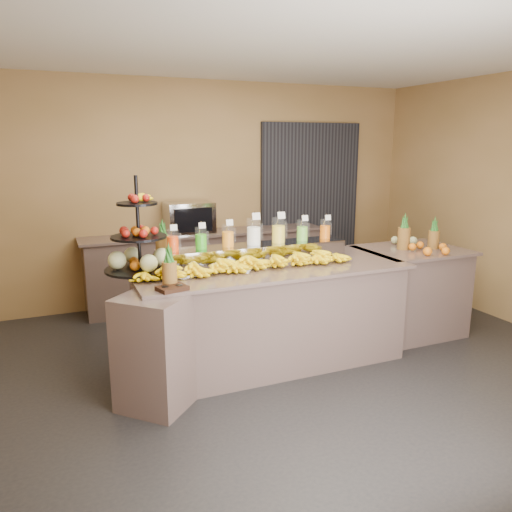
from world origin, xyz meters
TOP-DOWN VIEW (x-y plane):
  - ground at (0.00, 0.00)m, footprint 6.00×6.00m
  - room_envelope at (0.19, 0.79)m, footprint 6.04×5.02m
  - buffet_counter at (-0.12, 0.26)m, footprint 2.75×1.25m
  - right_counter at (1.70, 0.40)m, footprint 1.08×0.88m
  - back_ledge at (0.00, 2.25)m, footprint 3.10×0.55m
  - pitcher_tray at (-0.05, 0.58)m, footprint 1.85×0.30m
  - juice_pitcher_orange_a at (-0.83, 0.58)m, footprint 0.11×0.11m
  - juice_pitcher_green at (-0.57, 0.58)m, footprint 0.11×0.11m
  - juice_pitcher_orange_b at (-0.31, 0.58)m, footprint 0.11×0.12m
  - juice_pitcher_milk at (-0.05, 0.58)m, footprint 0.13×0.14m
  - juice_pitcher_lemon at (0.21, 0.58)m, footprint 0.13×0.14m
  - juice_pitcher_lime at (0.47, 0.58)m, footprint 0.11×0.12m
  - juice_pitcher_orange_c at (0.73, 0.58)m, footprint 0.11×0.11m
  - banana_heap at (-0.24, 0.26)m, footprint 2.00×0.18m
  - fruit_stand at (-1.11, 0.45)m, footprint 0.71×0.71m
  - condiment_caddy at (-1.01, -0.11)m, footprint 0.25×0.21m
  - pineapple_left_a at (-1.00, -0.00)m, footprint 0.12×0.12m
  - pineapple_left_b at (-0.87, 0.79)m, footprint 0.14×0.14m
  - right_fruit_pile at (1.74, 0.29)m, footprint 0.43×0.42m
  - oven_warmer at (-0.22, 2.25)m, footprint 0.58×0.41m

SIDE VIEW (x-z plane):
  - ground at x=0.00m, z-range 0.00..0.00m
  - buffet_counter at x=-0.12m, z-range 0.00..0.93m
  - back_ledge at x=0.00m, z-range 0.00..0.93m
  - right_counter at x=1.70m, z-range 0.00..0.93m
  - condiment_caddy at x=-1.01m, z-range 0.93..0.96m
  - banana_heap at x=-0.24m, z-range 0.92..1.09m
  - right_fruit_pile at x=1.74m, z-range 0.89..1.12m
  - pitcher_tray at x=-0.05m, z-range 0.93..1.08m
  - pineapple_left_a at x=-1.00m, z-range 0.88..1.24m
  - pineapple_left_b at x=-0.87m, z-range 0.88..1.30m
  - oven_warmer at x=-0.22m, z-range 0.93..1.32m
  - fruit_stand at x=-1.11m, z-range 0.73..1.56m
  - juice_pitcher_orange_c at x=0.73m, z-range 1.04..1.30m
  - juice_pitcher_orange_a at x=-0.83m, z-range 1.04..1.30m
  - juice_pitcher_green at x=-0.57m, z-range 1.04..1.30m
  - juice_pitcher_lime at x=0.47m, z-range 1.04..1.31m
  - juice_pitcher_orange_b at x=-0.31m, z-range 1.04..1.31m
  - juice_pitcher_lemon at x=0.21m, z-range 1.03..1.35m
  - juice_pitcher_milk at x=-0.05m, z-range 1.03..1.35m
  - room_envelope at x=0.19m, z-range 0.47..3.29m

